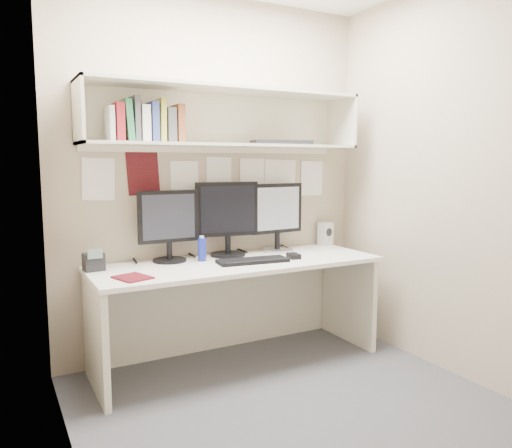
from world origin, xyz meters
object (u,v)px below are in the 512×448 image
monitor_left (168,223)px  monitor_center (227,217)px  monitor_right (277,215)px  keyboard (253,261)px  speaker (325,234)px  desk_phone (94,262)px  desk (238,312)px  maroon_notebook (133,277)px

monitor_left → monitor_center: (0.44, -0.00, 0.02)m
monitor_center → monitor_right: size_ratio=1.04×
keyboard → speaker: 0.94m
speaker → desk_phone: bearing=170.4°
desk → keyboard: 0.39m
desk → desk_phone: desk_phone is taller
desk_phone → monitor_right: bearing=-2.9°
speaker → desk_phone: 1.88m
desk → speaker: size_ratio=10.56×
keyboard → desk_phone: 1.04m
monitor_center → monitor_right: (0.42, 0.00, -0.01)m
monitor_right → keyboard: size_ratio=1.07×
monitor_left → monitor_right: bearing=-0.1°
maroon_notebook → keyboard: bearing=-12.6°
monitor_left → keyboard: 0.63m
desk → maroon_notebook: bearing=-167.3°
desk → desk_phone: 1.04m
monitor_left → keyboard: monitor_left is taller
monitor_right → monitor_center: bearing=176.3°
maroon_notebook → desk_phone: bearing=97.9°
desk → monitor_left: monitor_left is taller
keyboard → monitor_right: bearing=46.1°
desk → monitor_center: size_ratio=3.70×
desk → monitor_left: (-0.42, 0.22, 0.63)m
monitor_left → keyboard: (0.49, -0.31, -0.25)m
monitor_left → speaker: bearing=1.8°
desk → desk_phone: (-0.93, 0.15, 0.42)m
monitor_right → keyboard: monitor_right is taller
desk → desk_phone: bearing=170.6°
monitor_center → monitor_left: bearing=-172.1°
keyboard → desk_phone: (-1.01, 0.24, 0.05)m
keyboard → desk_phone: bearing=172.7°
monitor_left → speaker: size_ratio=2.59×
maroon_notebook → monitor_center: bearing=8.0°
desk → monitor_center: bearing=83.1°
monitor_center → monitor_right: 0.42m
monitor_left → monitor_right: size_ratio=0.94×
speaker → monitor_left: bearing=168.9°
desk → maroon_notebook: maroon_notebook is taller
monitor_right → keyboard: 0.55m
desk → monitor_left: size_ratio=4.08×
maroon_notebook → speaker: bearing=-3.9°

